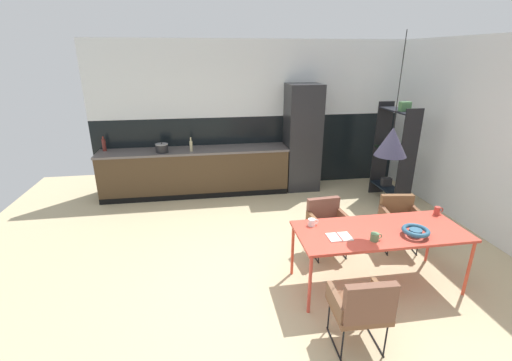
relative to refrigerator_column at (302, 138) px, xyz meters
name	(u,v)px	position (x,y,z in m)	size (l,w,h in m)	color
ground_plane	(300,283)	(-0.89, -3.11, -1.03)	(9.18, 9.18, 0.00)	#C4B287
back_wall_splashback_dark	(255,151)	(-0.89, 0.36, -0.32)	(6.25, 0.12, 1.43)	black
back_wall_panel_upper	(255,79)	(-0.89, 0.36, 1.11)	(6.25, 0.12, 1.43)	silver
kitchen_counter	(196,172)	(-2.10, 0.00, -0.59)	(3.55, 0.63, 0.89)	#46331F
refrigerator_column	(302,138)	(0.00, 0.00, 0.00)	(0.65, 0.60, 2.07)	#232326
dining_table	(380,233)	(-0.02, -3.26, -0.35)	(1.92, 0.78, 0.72)	#D24433
armchair_facing_counter	(326,219)	(-0.35, -2.45, -0.54)	(0.52, 0.51, 0.75)	brown
armchair_head_of_table	(363,305)	(-0.63, -4.16, -0.53)	(0.51, 0.49, 0.80)	brown
armchair_by_stool	(399,214)	(0.70, -2.48, -0.54)	(0.55, 0.53, 0.73)	brown
fruit_bowl	(416,231)	(0.30, -3.43, -0.26)	(0.29, 0.29, 0.09)	#33607F
open_book	(339,237)	(-0.54, -3.34, -0.31)	(0.25, 0.19, 0.02)	white
mug_wide_latte	(437,211)	(0.87, -2.99, -0.26)	(0.12, 0.07, 0.10)	#B23D33
mug_tall_blue	(312,222)	(-0.75, -3.02, -0.27)	(0.12, 0.08, 0.08)	white
mug_dark_espresso	(375,237)	(-0.19, -3.46, -0.27)	(0.13, 0.09, 0.09)	#5B8456
cooking_pot	(162,148)	(-2.69, -0.12, -0.06)	(0.23, 0.23, 0.18)	black
bottle_wine_green	(104,145)	(-3.75, 0.15, -0.02)	(0.07, 0.07, 0.27)	maroon
bottle_vinegar_dark	(191,146)	(-2.16, -0.13, -0.03)	(0.06, 0.06, 0.27)	tan
open_shelf_unit	(394,153)	(1.41, -0.95, -0.10)	(0.30, 0.92, 1.85)	black
pendant_lamp_over_table_near	(392,142)	(-0.02, -3.24, 0.71)	(0.33, 0.33, 1.22)	black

